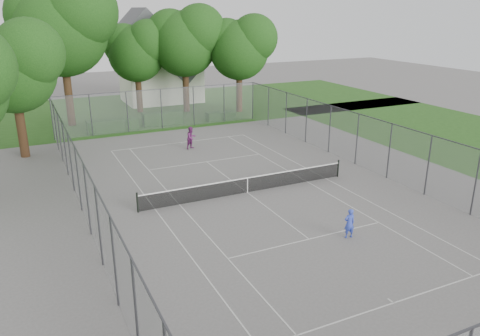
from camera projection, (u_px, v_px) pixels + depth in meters
name	position (u px, v px, depth m)	size (l,w,h in m)	color
ground	(247.00, 193.00, 27.03)	(120.00, 120.00, 0.00)	#605E5C
grass_far	(138.00, 110.00, 49.24)	(60.00, 20.00, 0.00)	#1F4814
court_markings	(247.00, 193.00, 27.03)	(11.03, 23.83, 0.01)	beige
tennis_net	(247.00, 184.00, 26.87)	(12.87, 0.10, 1.10)	black
perimeter_fence	(248.00, 163.00, 26.45)	(18.08, 34.08, 3.52)	#38383D
tree_far_left	(62.00, 22.00, 39.84)	(9.11, 8.32, 13.10)	#342013
tree_far_midleft	(137.00, 49.00, 46.25)	(6.40, 5.84, 9.19)	#342013
tree_far_midright	(185.00, 38.00, 46.18)	(7.40, 6.76, 10.64)	#342013
tree_far_right	(240.00, 45.00, 46.26)	(6.76, 6.17, 9.71)	#342013
tree_side_back	(13.00, 63.00, 31.50)	(6.69, 6.11, 9.61)	#342013
hedge_left	(112.00, 125.00, 40.49)	(4.27, 1.28, 1.07)	#1A4014
hedge_mid	(163.00, 118.00, 42.94)	(3.65, 1.04, 1.15)	#1A4014
hedge_right	(221.00, 116.00, 44.51)	(2.75, 1.01, 0.83)	#1A4014
house	(160.00, 65.00, 52.63)	(8.22, 6.37, 10.24)	white
girl_player	(349.00, 223.00, 21.52)	(0.52, 0.34, 1.44)	blue
woman_player	(191.00, 138.00, 35.28)	(0.83, 0.65, 1.71)	#6B2362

